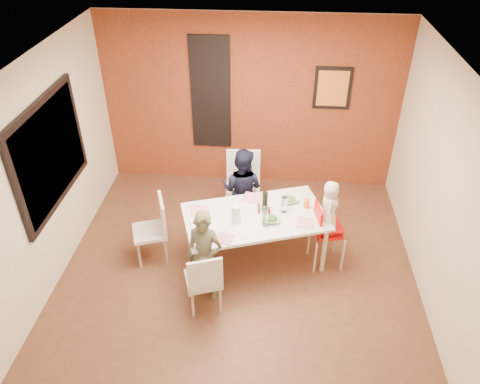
# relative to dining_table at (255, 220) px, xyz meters

# --- Properties ---
(ground) EXTENTS (4.50, 4.50, 0.00)m
(ground) POSITION_rel_dining_table_xyz_m (-0.19, -0.27, -0.66)
(ground) COLOR brown
(ground) RESTS_ON ground
(ceiling) EXTENTS (4.50, 4.50, 0.02)m
(ceiling) POSITION_rel_dining_table_xyz_m (-0.19, -0.27, 2.04)
(ceiling) COLOR white
(ceiling) RESTS_ON wall_back
(wall_back) EXTENTS (4.50, 0.02, 2.70)m
(wall_back) POSITION_rel_dining_table_xyz_m (-0.19, 1.98, 0.69)
(wall_back) COLOR beige
(wall_back) RESTS_ON ground
(wall_front) EXTENTS (4.50, 0.02, 2.70)m
(wall_front) POSITION_rel_dining_table_xyz_m (-0.19, -2.52, 0.69)
(wall_front) COLOR beige
(wall_front) RESTS_ON ground
(wall_left) EXTENTS (0.02, 4.50, 2.70)m
(wall_left) POSITION_rel_dining_table_xyz_m (-2.44, -0.27, 0.69)
(wall_left) COLOR beige
(wall_left) RESTS_ON ground
(wall_right) EXTENTS (0.02, 4.50, 2.70)m
(wall_right) POSITION_rel_dining_table_xyz_m (2.06, -0.27, 0.69)
(wall_right) COLOR beige
(wall_right) RESTS_ON ground
(brick_accent_wall) EXTENTS (4.50, 0.02, 2.70)m
(brick_accent_wall) POSITION_rel_dining_table_xyz_m (-0.19, 1.96, 0.69)
(brick_accent_wall) COLOR maroon
(brick_accent_wall) RESTS_ON ground
(picture_window_frame) EXTENTS (0.05, 1.70, 1.30)m
(picture_window_frame) POSITION_rel_dining_table_xyz_m (-2.41, -0.07, 0.89)
(picture_window_frame) COLOR black
(picture_window_frame) RESTS_ON wall_left
(picture_window_pane) EXTENTS (0.02, 1.55, 1.15)m
(picture_window_pane) POSITION_rel_dining_table_xyz_m (-2.40, -0.07, 0.89)
(picture_window_pane) COLOR black
(picture_window_pane) RESTS_ON wall_left
(glassblock_strip) EXTENTS (0.55, 0.03, 1.70)m
(glassblock_strip) POSITION_rel_dining_table_xyz_m (-0.79, 1.95, 0.84)
(glassblock_strip) COLOR silver
(glassblock_strip) RESTS_ON wall_back
(glassblock_surround) EXTENTS (0.60, 0.03, 1.76)m
(glassblock_surround) POSITION_rel_dining_table_xyz_m (-0.79, 1.94, 0.84)
(glassblock_surround) COLOR black
(glassblock_surround) RESTS_ON wall_back
(art_print_frame) EXTENTS (0.54, 0.03, 0.64)m
(art_print_frame) POSITION_rel_dining_table_xyz_m (1.01, 1.94, 0.99)
(art_print_frame) COLOR black
(art_print_frame) RESTS_ON wall_back
(art_print_canvas) EXTENTS (0.44, 0.01, 0.54)m
(art_print_canvas) POSITION_rel_dining_table_xyz_m (1.01, 1.93, 0.99)
(art_print_canvas) COLOR orange
(art_print_canvas) RESTS_ON wall_back
(dining_table) EXTENTS (1.96, 1.47, 0.73)m
(dining_table) POSITION_rel_dining_table_xyz_m (0.00, 0.00, 0.00)
(dining_table) COLOR white
(dining_table) RESTS_ON ground
(chair_near) EXTENTS (0.50, 0.50, 0.85)m
(chair_near) POSITION_rel_dining_table_xyz_m (-0.52, -0.90, -0.19)
(chair_near) COLOR silver
(chair_near) RESTS_ON ground
(chair_far) EXTENTS (0.51, 0.51, 1.04)m
(chair_far) POSITION_rel_dining_table_xyz_m (-0.22, 0.97, -0.08)
(chair_far) COLOR white
(chair_far) RESTS_ON ground
(chair_left) EXTENTS (0.53, 0.53, 0.90)m
(chair_left) POSITION_rel_dining_table_xyz_m (-1.28, -0.03, -0.16)
(chair_left) COLOR white
(chair_left) RESTS_ON ground
(high_chair) EXTENTS (0.45, 0.45, 0.91)m
(high_chair) POSITION_rel_dining_table_xyz_m (0.88, 0.02, -0.11)
(high_chair) COLOR red
(high_chair) RESTS_ON ground
(child_near) EXTENTS (0.48, 0.36, 1.21)m
(child_near) POSITION_rel_dining_table_xyz_m (-0.55, -0.66, -0.06)
(child_near) COLOR #504E39
(child_near) RESTS_ON ground
(child_far) EXTENTS (0.71, 0.62, 1.25)m
(child_far) POSITION_rel_dining_table_xyz_m (-0.22, 0.72, -0.04)
(child_far) COLOR black
(child_far) RESTS_ON ground
(toddler) EXTENTS (0.27, 0.37, 0.71)m
(toddler) POSITION_rel_dining_table_xyz_m (0.90, 0.02, 0.23)
(toddler) COLOR silver
(toddler) RESTS_ON high_chair
(plate_near_left) EXTENTS (0.24, 0.24, 0.01)m
(plate_near_left) POSITION_rel_dining_table_xyz_m (-0.33, -0.47, 0.07)
(plate_near_left) COLOR silver
(plate_near_left) RESTS_ON dining_table
(plate_far_mid) EXTENTS (0.27, 0.27, 0.01)m
(plate_far_mid) POSITION_rel_dining_table_xyz_m (-0.06, 0.37, 0.07)
(plate_far_mid) COLOR white
(plate_far_mid) RESTS_ON dining_table
(plate_near_right) EXTENTS (0.23, 0.23, 0.01)m
(plate_near_right) POSITION_rel_dining_table_xyz_m (0.62, -0.11, 0.07)
(plate_near_right) COLOR white
(plate_near_right) RESTS_ON dining_table
(plate_far_left) EXTENTS (0.26, 0.26, 0.01)m
(plate_far_left) POSITION_rel_dining_table_xyz_m (-0.69, 0.04, 0.07)
(plate_far_left) COLOR white
(plate_far_left) RESTS_ON dining_table
(salad_bowl_a) EXTENTS (0.23, 0.23, 0.05)m
(salad_bowl_a) POSITION_rel_dining_table_xyz_m (0.20, -0.09, 0.09)
(salad_bowl_a) COLOR white
(salad_bowl_a) RESTS_ON dining_table
(salad_bowl_b) EXTENTS (0.30, 0.30, 0.05)m
(salad_bowl_b) POSITION_rel_dining_table_xyz_m (0.43, 0.35, 0.09)
(salad_bowl_b) COLOR white
(salad_bowl_b) RESTS_ON dining_table
(wine_bottle) EXTENTS (0.07, 0.07, 0.27)m
(wine_bottle) POSITION_rel_dining_table_xyz_m (0.11, 0.13, 0.20)
(wine_bottle) COLOR black
(wine_bottle) RESTS_ON dining_table
(wine_glass_a) EXTENTS (0.07, 0.07, 0.21)m
(wine_glass_a) POSITION_rel_dining_table_xyz_m (0.13, -0.18, 0.17)
(wine_glass_a) COLOR silver
(wine_glass_a) RESTS_ON dining_table
(wine_glass_b) EXTENTS (0.08, 0.08, 0.22)m
(wine_glass_b) POSITION_rel_dining_table_xyz_m (0.35, 0.11, 0.17)
(wine_glass_b) COLOR white
(wine_glass_b) RESTS_ON dining_table
(paper_towel_roll) EXTENTS (0.11, 0.11, 0.24)m
(paper_towel_roll) POSITION_rel_dining_table_xyz_m (-0.23, -0.15, 0.19)
(paper_towel_roll) COLOR white
(paper_towel_roll) RESTS_ON dining_table
(condiment_red) EXTENTS (0.03, 0.03, 0.13)m
(condiment_red) POSITION_rel_dining_table_xyz_m (0.17, 0.00, 0.13)
(condiment_red) COLOR red
(condiment_red) RESTS_ON dining_table
(condiment_green) EXTENTS (0.04, 0.04, 0.14)m
(condiment_green) POSITION_rel_dining_table_xyz_m (0.11, 0.00, 0.14)
(condiment_green) COLOR #307828
(condiment_green) RESTS_ON dining_table
(condiment_brown) EXTENTS (0.04, 0.04, 0.14)m
(condiment_brown) POSITION_rel_dining_table_xyz_m (0.04, 0.06, 0.13)
(condiment_brown) COLOR brown
(condiment_brown) RESTS_ON dining_table
(sippy_cup) EXTENTS (0.07, 0.07, 0.12)m
(sippy_cup) POSITION_rel_dining_table_xyz_m (0.64, 0.22, 0.12)
(sippy_cup) COLOR orange
(sippy_cup) RESTS_ON dining_table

